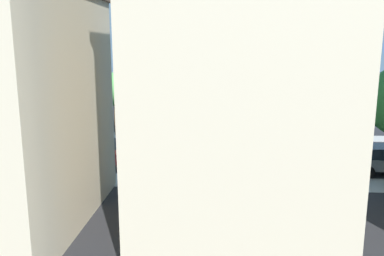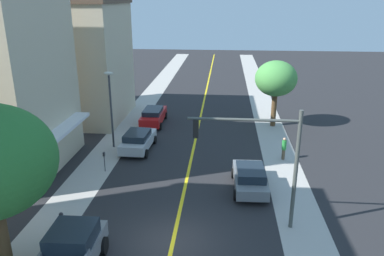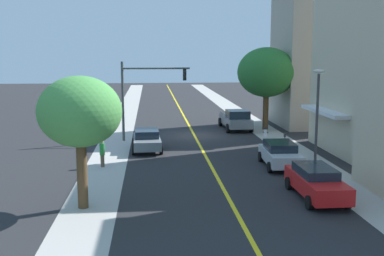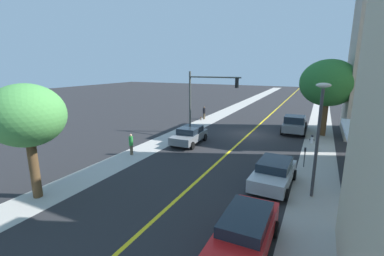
{
  "view_description": "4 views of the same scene",
  "coord_description": "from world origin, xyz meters",
  "px_view_note": "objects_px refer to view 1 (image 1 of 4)",
  "views": [
    {
      "loc": [
        -29.97,
        8.48,
        8.15
      ],
      "look_at": [
        -1.65,
        10.33,
        2.42
      ],
      "focal_mm": 37.1,
      "sensor_mm": 36.0,
      "label": 1
    },
    {
      "loc": [
        2.26,
        -15.28,
        11.16
      ],
      "look_at": [
        -0.05,
        11.13,
        1.97
      ],
      "focal_mm": 35.47,
      "sensor_mm": 36.0,
      "label": 2
    },
    {
      "loc": [
        3.69,
        38.78,
        6.92
      ],
      "look_at": [
        1.23,
        11.4,
        2.49
      ],
      "focal_mm": 43.86,
      "sensor_mm": 36.0,
      "label": 3
    },
    {
      "loc": [
        -6.19,
        26.14,
        6.73
      ],
      "look_at": [
        1.62,
        10.03,
        2.56
      ],
      "focal_mm": 24.86,
      "sensor_mm": 36.0,
      "label": 4
    }
  ],
  "objects_px": {
    "street_lamp": "(164,122)",
    "street_tree_left_near": "(116,89)",
    "silver_sedan_left_curb": "(175,159)",
    "pedestrian_black_shirt": "(364,128)",
    "grey_sedan_right_curb": "(249,134)",
    "parking_meter": "(234,164)",
    "traffic_light_mast": "(296,96)",
    "red_sedan_left_curb": "(84,157)",
    "fire_hydrant": "(339,176)",
    "small_dog": "(355,133)",
    "pedestrian_green_shirt": "(196,126)"
  },
  "relations": [
    {
      "from": "traffic_light_mast",
      "to": "red_sedan_left_curb",
      "type": "bearing_deg",
      "value": -62.22
    },
    {
      "from": "pedestrian_black_shirt",
      "to": "small_dog",
      "type": "relative_size",
      "value": 2.74
    },
    {
      "from": "silver_sedan_left_curb",
      "to": "street_lamp",
      "type": "bearing_deg",
      "value": 81.12
    },
    {
      "from": "parking_meter",
      "to": "grey_sedan_right_curb",
      "type": "xyz_separation_m",
      "value": [
        9.58,
        -1.69,
        -0.13
      ]
    },
    {
      "from": "small_dog",
      "to": "fire_hydrant",
      "type": "bearing_deg",
      "value": 38.96
    },
    {
      "from": "pedestrian_black_shirt",
      "to": "street_lamp",
      "type": "bearing_deg",
      "value": -105.76
    },
    {
      "from": "red_sedan_left_curb",
      "to": "pedestrian_black_shirt",
      "type": "xyz_separation_m",
      "value": [
        11.43,
        -22.86,
        0.06
      ]
    },
    {
      "from": "street_lamp",
      "to": "pedestrian_green_shirt",
      "type": "relative_size",
      "value": 3.56
    },
    {
      "from": "street_tree_left_near",
      "to": "parking_meter",
      "type": "relative_size",
      "value": 4.31
    },
    {
      "from": "red_sedan_left_curb",
      "to": "silver_sedan_left_curb",
      "type": "height_order",
      "value": "red_sedan_left_curb"
    },
    {
      "from": "silver_sedan_left_curb",
      "to": "pedestrian_green_shirt",
      "type": "relative_size",
      "value": 2.65
    },
    {
      "from": "parking_meter",
      "to": "red_sedan_left_curb",
      "type": "height_order",
      "value": "red_sedan_left_curb"
    },
    {
      "from": "silver_sedan_left_curb",
      "to": "traffic_light_mast",
      "type": "bearing_deg",
      "value": -136.08
    },
    {
      "from": "street_tree_left_near",
      "to": "pedestrian_black_shirt",
      "type": "distance_m",
      "value": 23.58
    },
    {
      "from": "street_lamp",
      "to": "small_dog",
      "type": "xyz_separation_m",
      "value": [
        13.63,
        -16.17,
        -3.42
      ]
    },
    {
      "from": "red_sedan_left_curb",
      "to": "pedestrian_green_shirt",
      "type": "relative_size",
      "value": 2.85
    },
    {
      "from": "traffic_light_mast",
      "to": "small_dog",
      "type": "bearing_deg",
      "value": 117.15
    },
    {
      "from": "fire_hydrant",
      "to": "parking_meter",
      "type": "distance_m",
      "value": 6.51
    },
    {
      "from": "street_tree_left_near",
      "to": "silver_sedan_left_curb",
      "type": "xyz_separation_m",
      "value": [
        -10.97,
        -6.8,
        -3.54
      ]
    },
    {
      "from": "grey_sedan_right_curb",
      "to": "pedestrian_black_shirt",
      "type": "xyz_separation_m",
      "value": [
        3.27,
        -10.9,
        0.09
      ]
    },
    {
      "from": "fire_hydrant",
      "to": "pedestrian_green_shirt",
      "type": "relative_size",
      "value": 0.46
    },
    {
      "from": "parking_meter",
      "to": "traffic_light_mast",
      "type": "distance_m",
      "value": 11.72
    },
    {
      "from": "street_tree_left_near",
      "to": "grey_sedan_right_curb",
      "type": "xyz_separation_m",
      "value": [
        -2.8,
        -12.41,
        -3.56
      ]
    },
    {
      "from": "pedestrian_black_shirt",
      "to": "parking_meter",
      "type": "bearing_deg",
      "value": -98.74
    },
    {
      "from": "silver_sedan_left_curb",
      "to": "small_dog",
      "type": "xyz_separation_m",
      "value": [
        11.57,
        -15.75,
        -0.49
      ]
    },
    {
      "from": "street_tree_left_near",
      "to": "fire_hydrant",
      "type": "relative_size",
      "value": 7.78
    },
    {
      "from": "street_tree_left_near",
      "to": "fire_hydrant",
      "type": "xyz_separation_m",
      "value": [
        -12.64,
        -17.21,
        -3.96
      ]
    },
    {
      "from": "street_lamp",
      "to": "small_dog",
      "type": "height_order",
      "value": "street_lamp"
    },
    {
      "from": "fire_hydrant",
      "to": "grey_sedan_right_curb",
      "type": "distance_m",
      "value": 10.96
    },
    {
      "from": "pedestrian_green_shirt",
      "to": "street_lamp",
      "type": "bearing_deg",
      "value": -109.5
    },
    {
      "from": "street_tree_left_near",
      "to": "red_sedan_left_curb",
      "type": "height_order",
      "value": "street_tree_left_near"
    },
    {
      "from": "traffic_light_mast",
      "to": "street_lamp",
      "type": "bearing_deg",
      "value": -43.59
    },
    {
      "from": "traffic_light_mast",
      "to": "red_sedan_left_curb",
      "type": "xyz_separation_m",
      "value": [
        -8.35,
        15.85,
        -3.36
      ]
    },
    {
      "from": "street_lamp",
      "to": "street_tree_left_near",
      "type": "bearing_deg",
      "value": 26.09
    },
    {
      "from": "fire_hydrant",
      "to": "traffic_light_mast",
      "type": "bearing_deg",
      "value": 5.13
    },
    {
      "from": "traffic_light_mast",
      "to": "silver_sedan_left_curb",
      "type": "xyz_separation_m",
      "value": [
        -8.37,
        9.51,
        -3.37
      ]
    },
    {
      "from": "red_sedan_left_curb",
      "to": "fire_hydrant",
      "type": "bearing_deg",
      "value": 174.25
    },
    {
      "from": "traffic_light_mast",
      "to": "red_sedan_left_curb",
      "type": "distance_m",
      "value": 18.23
    },
    {
      "from": "fire_hydrant",
      "to": "grey_sedan_right_curb",
      "type": "xyz_separation_m",
      "value": [
        9.84,
        4.8,
        0.4
      ]
    },
    {
      "from": "silver_sedan_left_curb",
      "to": "pedestrian_black_shirt",
      "type": "height_order",
      "value": "pedestrian_black_shirt"
    },
    {
      "from": "street_tree_left_near",
      "to": "parking_meter",
      "type": "distance_m",
      "value": 16.73
    },
    {
      "from": "fire_hydrant",
      "to": "silver_sedan_left_curb",
      "type": "height_order",
      "value": "silver_sedan_left_curb"
    },
    {
      "from": "silver_sedan_left_curb",
      "to": "grey_sedan_right_curb",
      "type": "height_order",
      "value": "silver_sedan_left_curb"
    },
    {
      "from": "parking_meter",
      "to": "traffic_light_mast",
      "type": "xyz_separation_m",
      "value": [
        9.78,
        -5.58,
        3.26
      ]
    },
    {
      "from": "parking_meter",
      "to": "pedestrian_green_shirt",
      "type": "bearing_deg",
      "value": 14.06
    },
    {
      "from": "street_lamp",
      "to": "red_sedan_left_curb",
      "type": "relative_size",
      "value": 1.25
    },
    {
      "from": "silver_sedan_left_curb",
      "to": "pedestrian_black_shirt",
      "type": "bearing_deg",
      "value": -142.71
    },
    {
      "from": "street_tree_left_near",
      "to": "street_lamp",
      "type": "relative_size",
      "value": 1.0
    },
    {
      "from": "fire_hydrant",
      "to": "pedestrian_black_shirt",
      "type": "distance_m",
      "value": 14.48
    },
    {
      "from": "traffic_light_mast",
      "to": "pedestrian_green_shirt",
      "type": "relative_size",
      "value": 3.73
    }
  ]
}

